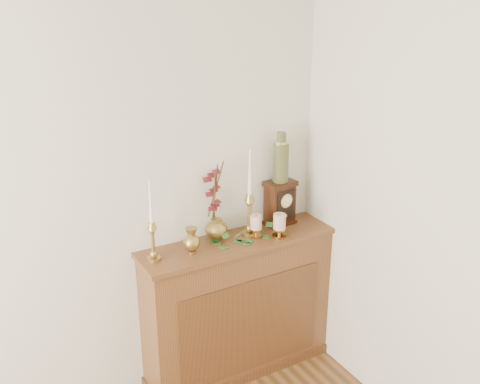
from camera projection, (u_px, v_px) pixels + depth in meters
console_shelf at (239, 310)px, 3.53m from camera, size 1.24×0.34×0.93m
candlestick_left at (152, 235)px, 3.05m from camera, size 0.08×0.08×0.47m
candlestick_center at (250, 208)px, 3.35m from camera, size 0.09×0.09×0.54m
bud_vase at (192, 241)px, 3.16m from camera, size 0.10×0.10×0.16m
ginger_jar at (214, 202)px, 3.31m from camera, size 0.21×0.22×0.50m
pillar_candle_left at (256, 225)px, 3.36m from camera, size 0.08×0.08×0.15m
pillar_candle_right at (279, 224)px, 3.36m from camera, size 0.08×0.08×0.16m
ivy_garland at (244, 238)px, 3.35m from camera, size 0.37×0.17×0.08m
mantel_clock at (280, 203)px, 3.52m from camera, size 0.20×0.15×0.29m
ceramic_vase at (281, 160)px, 3.43m from camera, size 0.10×0.10×0.31m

